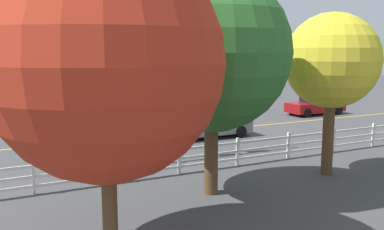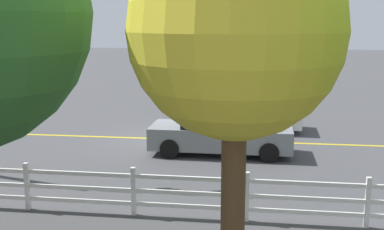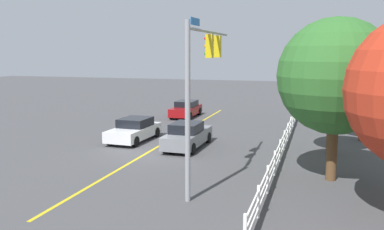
{
  "view_description": "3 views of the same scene",
  "coord_description": "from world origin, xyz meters",
  "px_view_note": "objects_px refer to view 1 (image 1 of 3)",
  "views": [
    {
      "loc": [
        8.63,
        21.28,
        4.64
      ],
      "look_at": [
        -0.57,
        2.77,
        1.46
      ],
      "focal_mm": 39.27,
      "sensor_mm": 36.0,
      "label": 1
    },
    {
      "loc": [
        -3.13,
        17.47,
        4.45
      ],
      "look_at": [
        -1.13,
        2.55,
        1.47
      ],
      "focal_mm": 44.77,
      "sensor_mm": 36.0,
      "label": 2
    },
    {
      "loc": [
        20.97,
        9.09,
        5.61
      ],
      "look_at": [
        -2.06,
        1.99,
        1.94
      ],
      "focal_mm": 39.01,
      "sensor_mm": 36.0,
      "label": 3
    }
  ],
  "objects_px": {
    "tree_2": "(212,53)",
    "car_0": "(206,124)",
    "car_1": "(189,114)",
    "tree_0": "(332,61)",
    "tree_4": "(105,64)",
    "car_2": "(316,105)"
  },
  "relations": [
    {
      "from": "tree_2",
      "to": "car_0",
      "type": "bearing_deg",
      "value": -117.44
    },
    {
      "from": "car_1",
      "to": "tree_0",
      "type": "distance_m",
      "value": 12.36
    },
    {
      "from": "car_1",
      "to": "car_0",
      "type": "bearing_deg",
      "value": 79.47
    },
    {
      "from": "car_0",
      "to": "tree_4",
      "type": "xyz_separation_m",
      "value": [
        8.23,
        10.64,
        3.65
      ]
    },
    {
      "from": "car_0",
      "to": "tree_4",
      "type": "height_order",
      "value": "tree_4"
    },
    {
      "from": "tree_2",
      "to": "car_2",
      "type": "bearing_deg",
      "value": -142.58
    },
    {
      "from": "car_2",
      "to": "tree_2",
      "type": "distance_m",
      "value": 19.57
    },
    {
      "from": "car_2",
      "to": "tree_4",
      "type": "bearing_deg",
      "value": 35.95
    },
    {
      "from": "tree_0",
      "to": "tree_2",
      "type": "relative_size",
      "value": 0.85
    },
    {
      "from": "car_0",
      "to": "car_2",
      "type": "distance_m",
      "value": 11.69
    },
    {
      "from": "tree_0",
      "to": "tree_4",
      "type": "xyz_separation_m",
      "value": [
        9.08,
        2.63,
        0.12
      ]
    },
    {
      "from": "car_0",
      "to": "car_1",
      "type": "xyz_separation_m",
      "value": [
        -0.84,
        -3.82,
        -0.03
      ]
    },
    {
      "from": "car_1",
      "to": "tree_4",
      "type": "height_order",
      "value": "tree_4"
    },
    {
      "from": "tree_0",
      "to": "tree_2",
      "type": "distance_m",
      "value": 5.0
    },
    {
      "from": "car_1",
      "to": "tree_4",
      "type": "xyz_separation_m",
      "value": [
        9.07,
        14.46,
        3.67
      ]
    },
    {
      "from": "tree_0",
      "to": "tree_4",
      "type": "bearing_deg",
      "value": 16.14
    },
    {
      "from": "car_2",
      "to": "tree_4",
      "type": "distance_m",
      "value": 24.33
    },
    {
      "from": "car_1",
      "to": "tree_0",
      "type": "bearing_deg",
      "value": 91.9
    },
    {
      "from": "car_0",
      "to": "car_2",
      "type": "xyz_separation_m",
      "value": [
        -11.09,
        -3.68,
        -0.03
      ]
    },
    {
      "from": "tree_2",
      "to": "tree_4",
      "type": "bearing_deg",
      "value": 33.11
    },
    {
      "from": "car_1",
      "to": "car_2",
      "type": "relative_size",
      "value": 1.04
    },
    {
      "from": "car_2",
      "to": "tree_0",
      "type": "distance_m",
      "value": 15.95
    }
  ]
}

